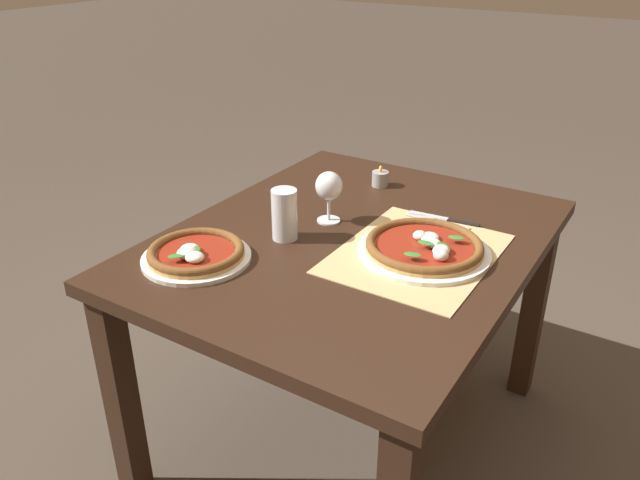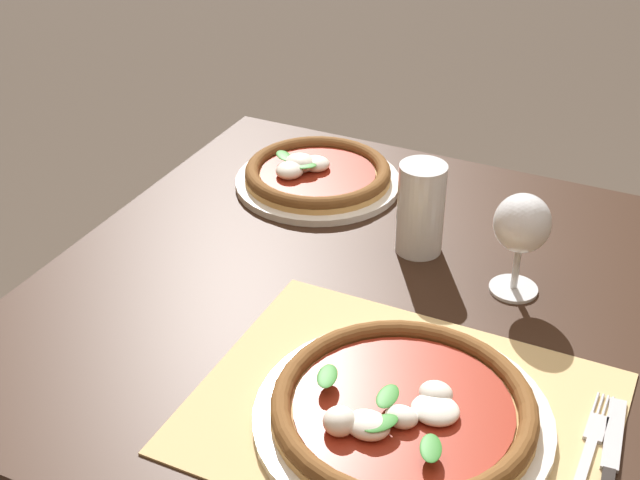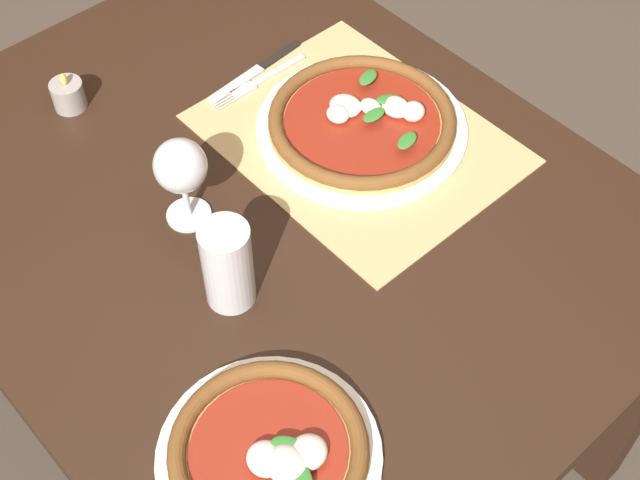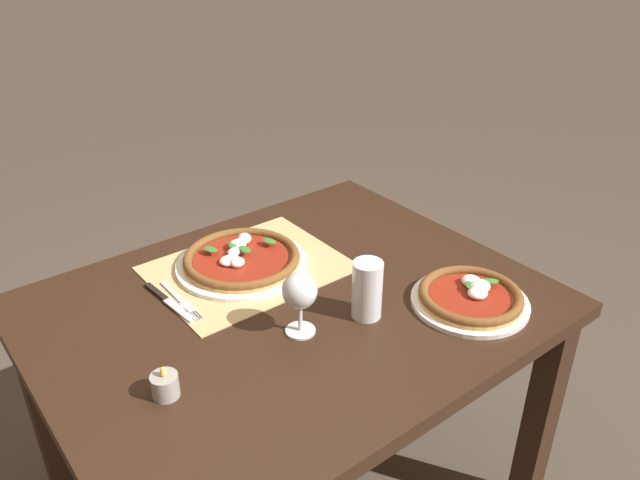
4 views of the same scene
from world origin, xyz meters
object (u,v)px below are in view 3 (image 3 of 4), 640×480
at_px(pizza_near, 362,122).
at_px(pizza_far, 270,453).
at_px(wine_glass, 181,169).
at_px(votive_candle, 68,96).
at_px(fork, 260,81).
at_px(knife, 256,71).
at_px(pint_glass, 228,266).

bearing_deg(pizza_near, pizza_far, 125.22).
relative_size(wine_glass, votive_candle, 2.15).
bearing_deg(pizza_far, wine_glass, -22.88).
height_order(fork, votive_candle, votive_candle).
bearing_deg(knife, votive_candle, 62.87).
relative_size(wine_glass, knife, 0.72).
xyz_separation_m(pizza_near, wine_glass, (0.05, 0.33, 0.08)).
height_order(pint_glass, votive_candle, pint_glass).
height_order(pizza_near, wine_glass, wine_glass).
bearing_deg(pint_glass, pizza_near, -72.65).
height_order(pint_glass, fork, pint_glass).
xyz_separation_m(wine_glass, fork, (0.16, -0.28, -0.10)).
height_order(pizza_far, wine_glass, wine_glass).
bearing_deg(pizza_near, wine_glass, 82.00).
xyz_separation_m(wine_glass, pint_glass, (-0.16, 0.04, -0.04)).
xyz_separation_m(pizza_far, wine_glass, (0.39, -0.17, 0.09)).
xyz_separation_m(pizza_near, pizza_far, (-0.35, 0.49, -0.00)).
distance_m(wine_glass, knife, 0.36).
relative_size(pizza_far, votive_candle, 3.99).
height_order(pizza_far, pint_glass, pint_glass).
relative_size(pizza_far, wine_glass, 1.85).
relative_size(pizza_far, fork, 1.44).
distance_m(pizza_near, pizza_far, 0.60).
bearing_deg(wine_glass, fork, -59.61).
bearing_deg(fork, wine_glass, 120.39).
distance_m(pint_glass, knife, 0.49).
relative_size(pizza_near, pizza_far, 1.23).
distance_m(wine_glass, pint_glass, 0.17).
xyz_separation_m(pizza_near, fork, (0.21, 0.05, -0.02)).
distance_m(wine_glass, fork, 0.34).
distance_m(fork, votive_candle, 0.33).
relative_size(pint_glass, knife, 0.67).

